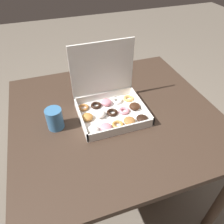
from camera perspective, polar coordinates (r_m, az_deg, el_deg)
ground_plane at (r=1.71m, az=0.52°, el=-19.33°), size 8.00×8.00×0.00m
dining_table at (r=1.20m, az=0.71°, el=-3.72°), size 1.04×0.97×0.75m
donut_box at (r=1.10m, az=-0.66°, el=2.76°), size 0.33×0.29×0.33m
coffee_mug at (r=1.05m, az=-14.77°, el=-1.64°), size 0.08×0.08×0.10m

